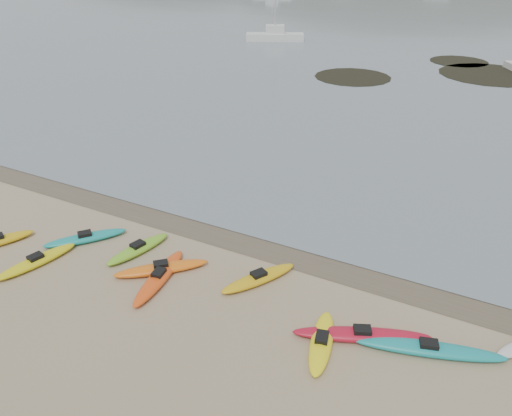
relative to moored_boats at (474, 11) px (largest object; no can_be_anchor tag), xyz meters
The scene contains 5 objects.
ground 82.12m from the moored_boats, 89.18° to the right, with size 600.00×600.00×0.00m, color tan.
wet_sand 82.42m from the moored_boats, 89.18° to the right, with size 60.00×60.00×0.00m, color brown.
kayaks 85.91m from the moored_boats, 88.17° to the right, with size 24.80×7.76×0.34m.
kelp_mats 46.72m from the moored_boats, 86.12° to the right, with size 19.70×18.26×0.04m.
moored_boats is the anchor object (origin of this frame).
Camera 1 is at (8.69, -16.31, 11.51)m, focal length 35.00 mm.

